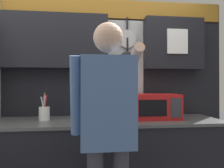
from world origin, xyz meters
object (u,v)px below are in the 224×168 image
Objects in this scene: knife_block at (115,110)px; utensil_crock at (44,112)px; microwave at (153,106)px; person at (108,120)px.

utensil_crock is (-0.74, 0.00, -0.02)m from knife_block.
utensil_crock is at bearing 179.90° from microwave.
microwave is at bearing -0.05° from knife_block.
utensil_crock is at bearing 129.93° from person.
person is at bearing -127.91° from microwave.
microwave is 0.30× the size of person.
microwave is 1.92× the size of knife_block.
person reaches higher than microwave.
knife_block is at bearing 179.95° from microwave.
knife_block is (-0.43, 0.00, -0.03)m from microwave.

